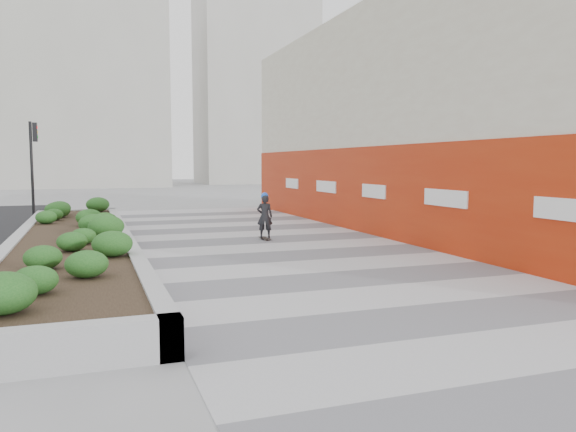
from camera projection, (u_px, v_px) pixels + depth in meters
name	position (u px, v px, depth m)	size (l,w,h in m)	color
ground	(390.00, 299.00, 10.07)	(160.00, 160.00, 0.00)	gray
walkway	(324.00, 269.00, 12.89)	(8.00, 36.00, 0.01)	#A8A8AD
building	(436.00, 121.00, 20.45)	(6.04, 24.08, 8.00)	beige
planter	(72.00, 240.00, 14.76)	(3.00, 18.00, 0.90)	#9E9EA0
traffic_signal_near	(33.00, 156.00, 23.82)	(0.33, 0.28, 4.20)	black
distant_bldg_north_l	(86.00, 92.00, 59.07)	(16.00, 12.00, 20.00)	#ADAAA3
distant_bldg_north_r	(255.00, 87.00, 70.25)	(14.00, 10.00, 24.00)	#ADAAA3
manhole_cover	(344.00, 268.00, 13.05)	(0.44, 0.44, 0.01)	#595654
skateboarder	(265.00, 216.00, 17.74)	(0.58, 0.72, 1.52)	beige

